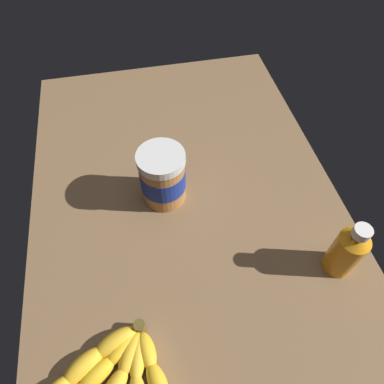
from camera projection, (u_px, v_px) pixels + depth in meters
The scene contains 4 objects.
ground_plane at pixel (184, 195), 81.80cm from camera, with size 99.07×69.27×4.91cm, color brown.
banana_bunch at pixel (114, 380), 55.08cm from camera, with size 22.65×24.75×3.53cm.
peanut_butter_jar at pixel (163, 177), 73.28cm from camera, with size 10.08×10.08×13.60cm.
honey_bottle at pixel (347, 250), 63.29cm from camera, with size 5.70×5.70×14.19cm.
Camera 1 is at (47.16, -7.90, 63.95)cm, focal length 31.98 mm.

